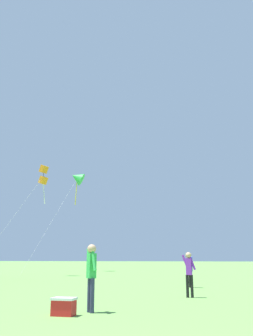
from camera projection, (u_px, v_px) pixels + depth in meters
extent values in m
cone|color=green|center=(77.00, 178.00, 45.51)|extent=(2.24, 2.03, 2.03)
cylinder|color=yellow|center=(76.00, 194.00, 45.05)|extent=(0.23, 0.11, 2.75)
cylinder|color=silver|center=(53.00, 220.00, 39.71)|extent=(1.37, 9.80, 10.98)
cube|color=orange|center=(44.00, 169.00, 33.32)|extent=(0.78, 0.80, 0.76)
cube|color=orange|center=(43.00, 180.00, 33.07)|extent=(0.78, 0.80, 0.76)
cylinder|color=#3F382D|center=(43.00, 175.00, 33.19)|extent=(0.04, 0.04, 1.45)
cylinder|color=silver|center=(44.00, 193.00, 32.70)|extent=(0.45, 0.24, 2.02)
cylinder|color=silver|center=(10.00, 222.00, 29.67)|extent=(2.50, 5.85, 8.60)
cylinder|color=#2D3351|center=(89.00, 295.00, 10.06)|extent=(0.12, 0.12, 0.89)
cylinder|color=#2D3351|center=(92.00, 296.00, 9.90)|extent=(0.12, 0.12, 0.89)
cube|color=green|center=(91.00, 266.00, 10.16)|extent=(0.30, 0.30, 0.66)
cylinder|color=green|center=(90.00, 259.00, 10.32)|extent=(0.27, 0.28, 0.62)
cylinder|color=green|center=(94.00, 259.00, 10.09)|extent=(0.27, 0.28, 0.62)
sphere|color=tan|center=(92.00, 249.00, 10.27)|extent=(0.24, 0.24, 0.24)
cylinder|color=black|center=(187.00, 286.00, 13.80)|extent=(0.11, 0.11, 0.81)
cylinder|color=black|center=(192.00, 286.00, 13.75)|extent=(0.11, 0.11, 0.81)
cube|color=purple|center=(189.00, 267.00, 13.94)|extent=(0.22, 0.21, 0.61)
cylinder|color=purple|center=(185.00, 262.00, 14.02)|extent=(0.28, 0.11, 0.57)
cylinder|color=purple|center=(192.00, 262.00, 13.94)|extent=(0.28, 0.11, 0.57)
sphere|color=tan|center=(188.00, 255.00, 14.04)|extent=(0.22, 0.22, 0.22)
cylinder|color=black|center=(191.00, 280.00, 18.45)|extent=(0.10, 0.10, 0.79)
cylinder|color=black|center=(190.00, 279.00, 18.60)|extent=(0.10, 0.10, 0.79)
cube|color=blue|center=(190.00, 265.00, 18.69)|extent=(0.26, 0.26, 0.59)
cylinder|color=blue|center=(191.00, 262.00, 18.61)|extent=(0.21, 0.26, 0.55)
cylinder|color=blue|center=(189.00, 262.00, 18.84)|extent=(0.21, 0.26, 0.55)
sphere|color=tan|center=(190.00, 257.00, 18.79)|extent=(0.22, 0.22, 0.22)
cube|color=red|center=(64.00, 308.00, 9.37)|extent=(0.56, 0.36, 0.38)
cube|color=white|center=(64.00, 299.00, 9.43)|extent=(0.60, 0.40, 0.06)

